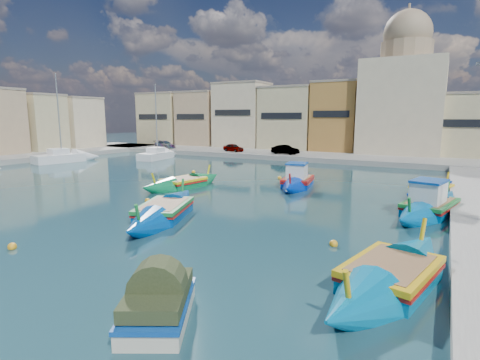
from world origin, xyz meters
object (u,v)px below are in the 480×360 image
Objects in this scene: yacht_midnorth at (73,158)px; luzzu_blue_south at (164,212)px; church_block at (403,94)px; luzzu_cyan_south at (391,277)px; luzzu_turquoise_cabin at (430,207)px; luzzu_cyan_mid at (431,191)px; yacht_north at (163,155)px; luzzu_green at (183,184)px; luzzu_blue_cabin at (298,182)px; tender_near at (159,304)px.

luzzu_blue_south is at bearing -28.77° from yacht_midnorth.
luzzu_cyan_south is (4.28, -42.51, -8.11)m from church_block.
luzzu_cyan_mid is at bearing 91.17° from luzzu_turquoise_cabin.
luzzu_green is at bearing -45.54° from yacht_north.
luzzu_cyan_south reaches higher than luzzu_cyan_mid.
yacht_midnorth is (-26.85, 14.75, 0.15)m from luzzu_blue_south.
yacht_north is at bearing 164.45° from luzzu_cyan_mid.
luzzu_blue_south is (4.49, -7.60, 0.02)m from luzzu_green.
luzzu_blue_south is 12.38m from luzzu_cyan_south.
luzzu_blue_south is 30.64m from yacht_midnorth.
yacht_north is (-32.32, 15.17, 0.03)m from luzzu_turquoise_cabin.
church_block is 28.73m from luzzu_blue_cabin.
luzzu_green is at bearing -159.30° from luzzu_cyan_mid.
church_block is 35.09m from luzzu_green.
luzzu_blue_cabin reaches higher than luzzu_blue_south.
luzzu_blue_south reaches higher than luzzu_cyan_mid.
luzzu_turquoise_cabin is at bearing -24.98° from luzzu_blue_cabin.
luzzu_blue_cabin is at bearing 75.43° from luzzu_blue_south.
luzzu_green is 0.81× the size of yacht_north.
tender_near is (-5.81, -22.31, 0.22)m from luzzu_cyan_mid.
luzzu_cyan_mid is at bearing 48.16° from luzzu_blue_south.
luzzu_green is 8.83m from luzzu_blue_south.
luzzu_turquoise_cabin is 1.20× the size of luzzu_green.
luzzu_cyan_south is 7.40m from tender_near.
luzzu_cyan_mid is at bearing 10.73° from luzzu_blue_cabin.
yacht_north is 0.91× the size of yacht_midnorth.
tender_near is (-5.94, -16.10, 0.08)m from luzzu_turquoise_cabin.
yacht_north reaches higher than luzzu_blue_cabin.
luzzu_blue_south is 2.85× the size of tender_near.
yacht_midnorth is (-30.05, 2.47, 0.08)m from luzzu_blue_cabin.
church_block is 1.95× the size of luzzu_blue_south.
luzzu_blue_south is (-7.72, -39.48, -8.12)m from church_block.
yacht_midnorth reaches higher than yacht_north.
luzzu_green is 19.62m from luzzu_cyan_south.
yacht_north reaches higher than luzzu_cyan_south.
church_block reaches higher than luzzu_turquoise_cabin.
luzzu_blue_cabin is 0.92× the size of luzzu_cyan_south.
luzzu_blue_cabin is 20.84m from tender_near.
church_block reaches higher than luzzu_green.
tender_near is (-5.23, -5.23, 0.16)m from luzzu_cyan_south.
luzzu_blue_south is 0.87× the size of yacht_midnorth.
luzzu_blue_south is (-3.19, -12.27, -0.07)m from luzzu_blue_cabin.
luzzu_turquoise_cabin is at bearing -81.04° from church_block.
luzzu_blue_cabin is 1.03× the size of luzzu_green.
luzzu_blue_south is at bearing 129.36° from tender_near.
church_block is 32.90m from yacht_north.
yacht_midnorth is at bearing -144.42° from church_block.
tender_near is at bearing -80.10° from luzzu_blue_cabin.
luzzu_green is (-17.07, -6.45, 0.03)m from luzzu_cyan_mid.
luzzu_cyan_south is at bearing -32.80° from luzzu_green.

